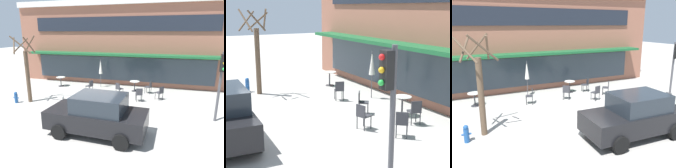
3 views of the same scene
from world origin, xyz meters
The scene contains 12 objects.
ground_plane centered at (0.00, 0.00, 0.00)m, with size 80.00×80.00×0.00m, color #ADA8A0.
cafe_table_near_wall centered at (1.56, 4.47, 0.52)m, with size 0.70×0.70×0.76m.
cafe_table_streetside centered at (-4.38, 4.26, 0.52)m, with size 0.70×0.70×0.76m.
patio_umbrella_green_folded centered at (-1.20, 4.85, 1.63)m, with size 0.28×0.28×2.20m.
cafe_chair_0 centered at (-1.49, 3.32, 0.53)m, with size 0.50×0.50×0.89m.
cafe_chair_1 centered at (3.45, 2.97, 0.53)m, with size 0.56×0.56×0.89m.
cafe_chair_2 centered at (2.64, 4.19, 0.53)m, with size 0.49×0.49×0.89m.
cafe_chair_3 centered at (2.20, 2.27, 0.53)m, with size 0.50×0.50×0.89m.
cafe_chair_4 centered at (0.67, 3.17, 0.53)m, with size 0.56×0.56×0.89m.
street_tree centered at (-4.40, 0.43, 1.95)m, with size 1.55×1.50×4.07m.
traffic_light_pole centered at (6.22, 0.38, 2.30)m, with size 0.26×0.43×3.40m.
fire_hydrant centered at (-5.08, 0.03, 0.35)m, with size 0.36×0.20×0.71m.
Camera 2 is at (11.76, -3.72, 4.14)m, focal length 55.00 mm.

